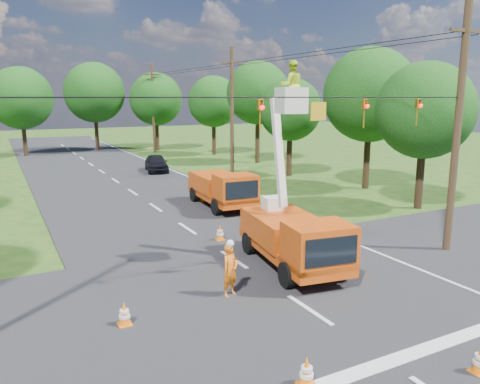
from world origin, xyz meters
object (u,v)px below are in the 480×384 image
tree_far_c (156,99)px  tree_right_b (370,95)px  bucket_truck (294,226)px  ground_worker (230,270)px  pole_right_mid (232,113)px  tree_right_c (290,110)px  tree_far_b (94,93)px  tree_far_a (21,98)px  pole_right_near (457,128)px  traffic_cone_2 (220,233)px  pole_right_far (153,108)px  traffic_cone_4 (124,314)px  traffic_cone_1 (480,360)px  second_truck (223,188)px  tree_right_e (214,102)px  traffic_cone_0 (307,372)px  traffic_cone_7 (203,196)px  tree_right_a (425,111)px  tree_right_d (258,93)px  distant_car (156,163)px

tree_far_c → tree_right_b: bearing=-79.6°
bucket_truck → ground_worker: bucket_truck is taller
pole_right_mid → tree_right_c: size_ratio=1.28×
tree_far_b → tree_far_a: bearing=-166.0°
pole_right_near → pole_right_mid: (0.00, 20.00, 0.00)m
traffic_cone_2 → pole_right_far: 35.56m
ground_worker → tree_far_b: tree_far_b is taller
traffic_cone_4 → tree_far_a: 43.73m
traffic_cone_1 → pole_right_far: 47.23m
traffic_cone_4 → tree_right_b: tree_right_b is taller
traffic_cone_2 → second_truck: bearing=63.2°
pole_right_far → tree_right_e: pole_right_far is taller
traffic_cone_0 → pole_right_near: size_ratio=0.07×
traffic_cone_1 → tree_right_e: size_ratio=0.08×
traffic_cone_1 → pole_right_mid: 27.78m
traffic_cone_7 → tree_far_c: tree_far_c is taller
tree_right_e → tree_right_a: bearing=-90.6°
pole_right_mid → ground_worker: bearing=-116.9°
traffic_cone_1 → tree_right_a: bearing=46.3°
tree_far_a → second_truck: bearing=-74.9°
second_truck → tree_far_c: (5.96, 30.62, 4.92)m
ground_worker → tree_far_a: tree_far_a is taller
traffic_cone_4 → pole_right_mid: pole_right_mid is taller
traffic_cone_1 → tree_right_b: bearing=54.0°
traffic_cone_7 → tree_right_d: 19.08m
traffic_cone_4 → traffic_cone_7: 15.94m
tree_right_c → tree_right_e: size_ratio=0.91×
ground_worker → tree_right_a: (15.11, 5.90, 4.69)m
traffic_cone_2 → tree_right_a: 13.87m
bucket_truck → ground_worker: (-3.25, -1.23, -0.75)m
second_truck → traffic_cone_4: size_ratio=8.47×
second_truck → traffic_cone_0: (-5.81, -16.39, -0.79)m
tree_right_d → traffic_cone_1: bearing=-111.6°
tree_right_d → tree_right_e: tree_right_d is taller
traffic_cone_7 → tree_right_d: size_ratio=0.07×
traffic_cone_1 → tree_far_c: tree_far_c is taller
second_truck → tree_right_b: 12.64m
bucket_truck → tree_right_a: 13.34m
pole_right_near → second_truck: bearing=113.6°
pole_right_far → tree_right_e: size_ratio=1.16×
distant_car → traffic_cone_1: 32.65m
distant_car → tree_far_b: tree_far_b is taller
second_truck → distant_car: 14.70m
pole_right_near → tree_right_e: size_ratio=1.16×
distant_car → tree_right_b: (10.75, -14.06, 5.70)m
ground_worker → tree_right_e: bearing=43.9°
tree_far_b → pole_right_near: bearing=-83.0°
tree_right_e → traffic_cone_2: bearing=-114.1°
distant_car → tree_far_a: bearing=129.9°
bucket_truck → tree_right_c: size_ratio=0.97×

